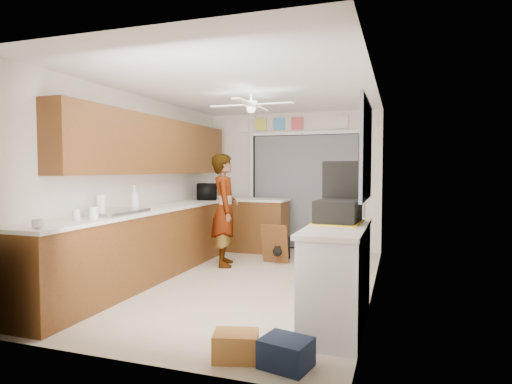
% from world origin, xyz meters
% --- Properties ---
extents(floor, '(5.00, 5.00, 0.00)m').
position_xyz_m(floor, '(0.00, 0.00, 0.00)').
color(floor, beige).
rests_on(floor, ground).
extents(ceiling, '(5.00, 5.00, 0.00)m').
position_xyz_m(ceiling, '(0.00, 0.00, 2.50)').
color(ceiling, white).
rests_on(ceiling, ground).
extents(wall_back, '(3.20, 0.00, 3.20)m').
position_xyz_m(wall_back, '(0.00, 2.50, 1.25)').
color(wall_back, silver).
rests_on(wall_back, ground).
extents(wall_front, '(3.20, 0.00, 3.20)m').
position_xyz_m(wall_front, '(0.00, -2.50, 1.25)').
color(wall_front, silver).
rests_on(wall_front, ground).
extents(wall_left, '(0.00, 5.00, 5.00)m').
position_xyz_m(wall_left, '(-1.60, 0.00, 1.25)').
color(wall_left, silver).
rests_on(wall_left, ground).
extents(wall_right, '(0.00, 5.00, 5.00)m').
position_xyz_m(wall_right, '(1.60, 0.00, 1.25)').
color(wall_right, silver).
rests_on(wall_right, ground).
extents(left_base_cabinets, '(0.60, 4.80, 0.90)m').
position_xyz_m(left_base_cabinets, '(-1.30, 0.00, 0.45)').
color(left_base_cabinets, brown).
rests_on(left_base_cabinets, floor).
extents(left_countertop, '(0.62, 4.80, 0.04)m').
position_xyz_m(left_countertop, '(-1.29, 0.00, 0.92)').
color(left_countertop, white).
rests_on(left_countertop, left_base_cabinets).
extents(upper_cabinets, '(0.32, 4.00, 0.80)m').
position_xyz_m(upper_cabinets, '(-1.44, 0.20, 1.80)').
color(upper_cabinets, brown).
rests_on(upper_cabinets, wall_left).
extents(sink_basin, '(0.50, 0.76, 0.06)m').
position_xyz_m(sink_basin, '(-1.29, -1.00, 0.95)').
color(sink_basin, silver).
rests_on(sink_basin, left_countertop).
extents(faucet, '(0.03, 0.03, 0.22)m').
position_xyz_m(faucet, '(-1.48, -1.00, 1.05)').
color(faucet, silver).
rests_on(faucet, left_countertop).
extents(peninsula_base, '(1.00, 0.60, 0.90)m').
position_xyz_m(peninsula_base, '(-0.50, 2.00, 0.45)').
color(peninsula_base, brown).
rests_on(peninsula_base, floor).
extents(peninsula_top, '(1.04, 0.64, 0.04)m').
position_xyz_m(peninsula_top, '(-0.50, 2.00, 0.92)').
color(peninsula_top, white).
rests_on(peninsula_top, peninsula_base).
extents(back_opening_recess, '(2.00, 0.06, 2.10)m').
position_xyz_m(back_opening_recess, '(0.25, 2.47, 1.05)').
color(back_opening_recess, black).
rests_on(back_opening_recess, wall_back).
extents(curtain_panel, '(1.90, 0.03, 2.05)m').
position_xyz_m(curtain_panel, '(0.25, 2.43, 1.05)').
color(curtain_panel, slate).
rests_on(curtain_panel, wall_back).
extents(door_trim_left, '(0.06, 0.04, 2.10)m').
position_xyz_m(door_trim_left, '(-0.77, 2.44, 1.05)').
color(door_trim_left, white).
rests_on(door_trim_left, wall_back).
extents(door_trim_right, '(0.06, 0.04, 2.10)m').
position_xyz_m(door_trim_right, '(1.27, 2.44, 1.05)').
color(door_trim_right, white).
rests_on(door_trim_right, wall_back).
extents(door_trim_head, '(2.10, 0.04, 0.06)m').
position_xyz_m(door_trim_head, '(0.25, 2.44, 2.12)').
color(door_trim_head, white).
rests_on(door_trim_head, wall_back).
extents(header_frame_0, '(0.22, 0.02, 0.22)m').
position_xyz_m(header_frame_0, '(-0.60, 2.47, 2.30)').
color(header_frame_0, '#D9E14B').
rests_on(header_frame_0, wall_back).
extents(header_frame_1, '(0.22, 0.02, 0.22)m').
position_xyz_m(header_frame_1, '(-0.25, 2.47, 2.30)').
color(header_frame_1, '#509AD6').
rests_on(header_frame_1, wall_back).
extents(header_frame_2, '(0.22, 0.02, 0.22)m').
position_xyz_m(header_frame_2, '(0.10, 2.47, 2.30)').
color(header_frame_2, '#CF4D54').
rests_on(header_frame_2, wall_back).
extents(header_frame_4, '(0.22, 0.02, 0.22)m').
position_xyz_m(header_frame_4, '(0.90, 2.47, 2.30)').
color(header_frame_4, silver).
rests_on(header_frame_4, wall_back).
extents(route66_sign, '(0.22, 0.02, 0.26)m').
position_xyz_m(route66_sign, '(-0.95, 2.47, 2.30)').
color(route66_sign, silver).
rests_on(route66_sign, wall_back).
extents(right_counter_base, '(0.50, 1.40, 0.90)m').
position_xyz_m(right_counter_base, '(1.35, -1.20, 0.45)').
color(right_counter_base, white).
rests_on(right_counter_base, floor).
extents(right_counter_top, '(0.54, 1.44, 0.04)m').
position_xyz_m(right_counter_top, '(1.34, -1.20, 0.92)').
color(right_counter_top, white).
rests_on(right_counter_top, right_counter_base).
extents(abstract_painting, '(0.03, 1.15, 0.95)m').
position_xyz_m(abstract_painting, '(1.58, -1.00, 1.65)').
color(abstract_painting, '#DF5279').
rests_on(abstract_painting, wall_right).
extents(ceiling_fan, '(1.14, 1.14, 0.24)m').
position_xyz_m(ceiling_fan, '(0.00, 0.20, 2.32)').
color(ceiling_fan, white).
rests_on(ceiling_fan, ceiling).
extents(microwave, '(0.52, 0.60, 0.28)m').
position_xyz_m(microwave, '(-1.26, 1.50, 1.08)').
color(microwave, black).
rests_on(microwave, left_countertop).
extents(soap_bottle, '(0.16, 0.16, 0.32)m').
position_xyz_m(soap_bottle, '(-1.36, -0.49, 1.10)').
color(soap_bottle, silver).
rests_on(soap_bottle, left_countertop).
extents(cup, '(0.12, 0.12, 0.09)m').
position_xyz_m(cup, '(-1.15, -2.25, 0.98)').
color(cup, white).
rests_on(cup, left_countertop).
extents(jar_a, '(0.12, 0.12, 0.13)m').
position_xyz_m(jar_a, '(-1.16, -1.51, 1.01)').
color(jar_a, silver).
rests_on(jar_a, left_countertop).
extents(jar_b, '(0.10, 0.10, 0.11)m').
position_xyz_m(jar_b, '(-1.27, -1.64, 1.00)').
color(jar_b, silver).
rests_on(jar_b, left_countertop).
extents(paper_towel_roll, '(0.11, 0.11, 0.23)m').
position_xyz_m(paper_towel_roll, '(-1.44, -1.04, 1.05)').
color(paper_towel_roll, white).
rests_on(paper_towel_roll, left_countertop).
extents(suitcase, '(0.43, 0.55, 0.23)m').
position_xyz_m(suitcase, '(1.32, -0.99, 1.05)').
color(suitcase, black).
rests_on(suitcase, right_counter_top).
extents(suitcase_rim, '(0.47, 0.61, 0.02)m').
position_xyz_m(suitcase_rim, '(1.32, -0.99, 0.94)').
color(suitcase_rim, yellow).
rests_on(suitcase_rim, suitcase).
extents(suitcase_lid, '(0.42, 0.06, 0.50)m').
position_xyz_m(suitcase_lid, '(1.32, -0.70, 1.30)').
color(suitcase_lid, black).
rests_on(suitcase_lid, suitcase).
extents(cardboard_box, '(0.39, 0.33, 0.21)m').
position_xyz_m(cardboard_box, '(0.71, -2.20, 0.11)').
color(cardboard_box, '#C0813C').
rests_on(cardboard_box, floor).
extents(navy_crate, '(0.41, 0.37, 0.22)m').
position_xyz_m(navy_crate, '(1.11, -2.20, 0.11)').
color(navy_crate, '#161F37').
rests_on(navy_crate, floor).
extents(cabinet_door_panel, '(0.42, 0.17, 0.61)m').
position_xyz_m(cabinet_door_panel, '(0.07, 1.13, 0.31)').
color(cabinet_door_panel, brown).
rests_on(cabinet_door_panel, floor).
extents(man, '(0.61, 0.72, 1.70)m').
position_xyz_m(man, '(-0.62, 0.76, 0.85)').
color(man, white).
rests_on(man, floor).
extents(dog, '(0.24, 0.53, 0.42)m').
position_xyz_m(dog, '(0.12, 1.39, 0.21)').
color(dog, black).
rests_on(dog, floor).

